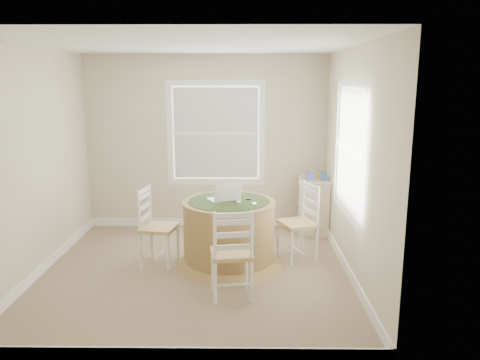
{
  "coord_description": "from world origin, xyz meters",
  "views": [
    {
      "loc": [
        0.59,
        -5.18,
        2.22
      ],
      "look_at": [
        0.53,
        0.45,
        1.02
      ],
      "focal_mm": 35.0,
      "sensor_mm": 36.0,
      "label": 1
    }
  ],
  "objects_px": {
    "round_table": "(229,230)",
    "laptop": "(225,198)",
    "chair_left": "(159,227)",
    "corner_chest": "(313,205)",
    "chair_near": "(231,253)",
    "chair_right": "(298,223)"
  },
  "relations": [
    {
      "from": "round_table",
      "to": "laptop",
      "type": "distance_m",
      "value": 0.4
    },
    {
      "from": "laptop",
      "to": "chair_near",
      "type": "bearing_deg",
      "value": 70.36
    },
    {
      "from": "round_table",
      "to": "laptop",
      "type": "xyz_separation_m",
      "value": [
        -0.05,
        0.04,
        0.4
      ]
    },
    {
      "from": "chair_left",
      "to": "chair_near",
      "type": "bearing_deg",
      "value": -124.2
    },
    {
      "from": "chair_near",
      "to": "round_table",
      "type": "bearing_deg",
      "value": -94.33
    },
    {
      "from": "round_table",
      "to": "corner_chest",
      "type": "distance_m",
      "value": 1.75
    },
    {
      "from": "laptop",
      "to": "corner_chest",
      "type": "relative_size",
      "value": 0.55
    },
    {
      "from": "chair_right",
      "to": "laptop",
      "type": "height_order",
      "value": "laptop"
    },
    {
      "from": "round_table",
      "to": "chair_right",
      "type": "height_order",
      "value": "chair_right"
    },
    {
      "from": "chair_near",
      "to": "chair_right",
      "type": "distance_m",
      "value": 1.32
    },
    {
      "from": "round_table",
      "to": "chair_near",
      "type": "relative_size",
      "value": 1.37
    },
    {
      "from": "chair_left",
      "to": "chair_right",
      "type": "xyz_separation_m",
      "value": [
        1.7,
        0.19,
        0.0
      ]
    },
    {
      "from": "chair_left",
      "to": "corner_chest",
      "type": "height_order",
      "value": "chair_left"
    },
    {
      "from": "corner_chest",
      "to": "round_table",
      "type": "bearing_deg",
      "value": -128.33
    },
    {
      "from": "round_table",
      "to": "chair_near",
      "type": "height_order",
      "value": "chair_near"
    },
    {
      "from": "chair_left",
      "to": "laptop",
      "type": "relative_size",
      "value": 2.11
    },
    {
      "from": "chair_left",
      "to": "chair_right",
      "type": "distance_m",
      "value": 1.71
    },
    {
      "from": "chair_left",
      "to": "corner_chest",
      "type": "bearing_deg",
      "value": -48.84
    },
    {
      "from": "round_table",
      "to": "corner_chest",
      "type": "height_order",
      "value": "corner_chest"
    },
    {
      "from": "corner_chest",
      "to": "laptop",
      "type": "bearing_deg",
      "value": -130.41
    },
    {
      "from": "chair_near",
      "to": "chair_right",
      "type": "relative_size",
      "value": 1.0
    },
    {
      "from": "chair_left",
      "to": "laptop",
      "type": "bearing_deg",
      "value": -76.61
    }
  ]
}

